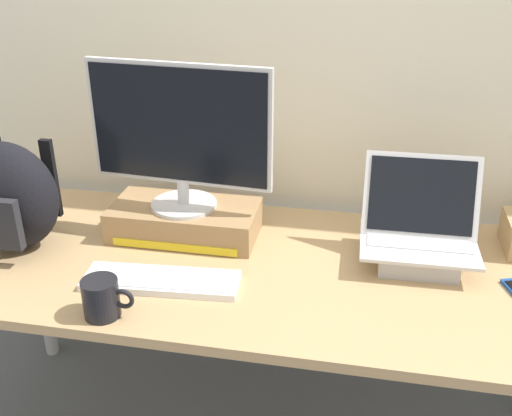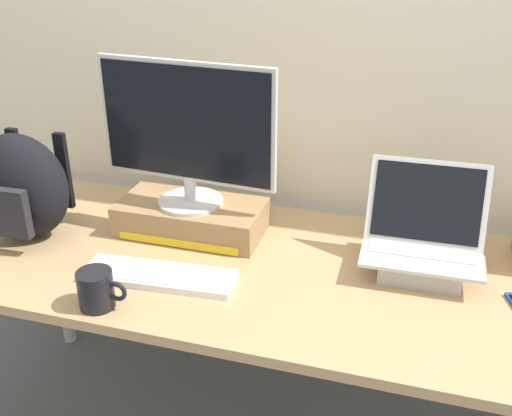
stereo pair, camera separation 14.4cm
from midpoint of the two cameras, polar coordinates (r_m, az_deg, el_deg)
back_wall at (r=1.99m, az=0.61°, el=16.21°), size 7.00×0.10×2.60m
desk at (r=1.77m, az=-2.34°, el=-7.14°), size 1.98×0.77×0.73m
toner_box_yellow at (r=1.89m, az=-8.96°, el=-1.20°), size 0.46×0.23×0.10m
desktop_monitor at (r=1.78m, az=-9.60°, el=6.86°), size 0.56×0.20×0.44m
open_laptop at (r=1.76m, az=12.94°, el=-3.29°), size 0.33×0.25×0.30m
external_keyboard at (r=1.68m, az=-11.50°, el=-6.85°), size 0.43×0.16×0.02m
messenger_backpack at (r=1.93m, az=-24.60°, el=0.94°), size 0.31×0.25×0.33m
coffee_mug at (r=1.57m, az=-17.08°, el=-8.28°), size 0.13×0.09×0.10m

